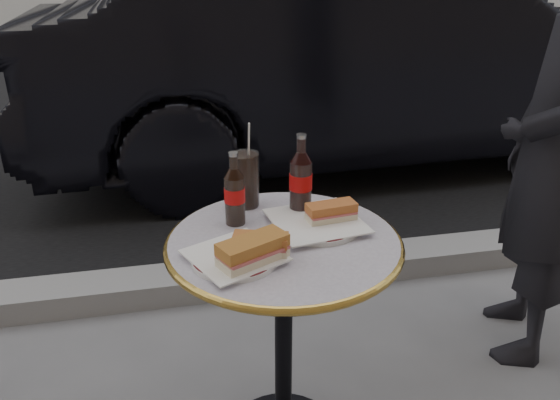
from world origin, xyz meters
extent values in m
cube|color=black|center=(0.00, 5.00, 0.00)|extent=(40.00, 8.00, 0.00)
cube|color=gray|center=(0.00, 0.90, 0.05)|extent=(40.00, 0.20, 0.12)
cylinder|color=white|center=(-0.14, -0.08, 0.74)|extent=(0.26, 0.26, 0.01)
cylinder|color=silver|center=(0.10, 0.05, 0.74)|extent=(0.25, 0.25, 0.01)
cube|color=#AC6A2B|center=(-0.10, -0.12, 0.77)|extent=(0.19, 0.14, 0.06)
cube|color=#AE602C|center=(-0.08, -0.08, 0.77)|extent=(0.15, 0.10, 0.05)
cube|color=#B6622E|center=(0.14, 0.05, 0.77)|extent=(0.14, 0.08, 0.05)
cylinder|color=black|center=(-0.07, 0.22, 0.81)|extent=(0.11, 0.11, 0.16)
imported|color=black|center=(1.11, 2.48, 0.75)|extent=(1.76, 4.59, 1.49)
imported|color=black|center=(1.01, 0.31, 0.78)|extent=(0.55, 0.66, 1.55)
camera|label=1|loc=(-0.26, -1.22, 1.41)|focal=35.00mm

